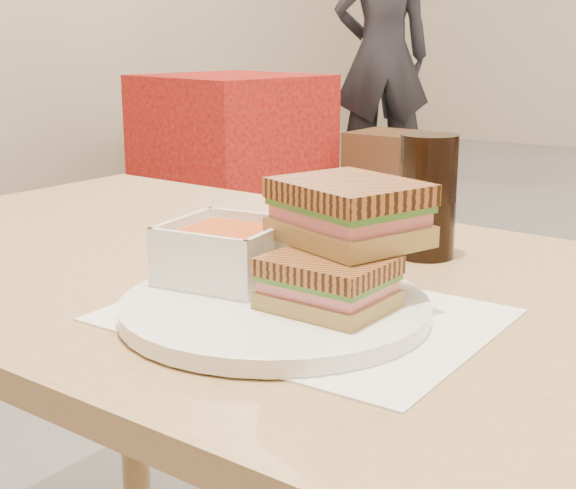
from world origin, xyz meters
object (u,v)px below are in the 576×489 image
Objects in this scene: panini_lower at (328,283)px; bg_table_0 at (232,143)px; cola_glass at (427,196)px; main_table at (248,357)px; bg_chair_0r at (387,170)px; soup_bowl at (227,255)px; bg_chair_0l at (191,147)px; patron_a at (382,55)px; plate at (275,308)px.

panini_lower is 4.05m from bg_table_0.
main_table is at bearing -134.31° from cola_glass.
bg_table_0 is at bearing -141.34° from bg_chair_0r.
soup_bowl is 4.99m from bg_chair_0l.
bg_table_0 is 2.07× the size of bg_chair_0l.
soup_bowl reaches higher than panini_lower.
panini_lower is 0.06× the size of patron_a.
bg_chair_0l is (-3.38, 3.72, -0.52)m from plate.
cola_glass is 3.83m from bg_table_0.
bg_chair_0r is at bearing 118.25° from cola_glass.
panini_lower is at bearing -62.39° from patron_a.
panini_lower is (0.18, -0.12, 0.16)m from main_table.
soup_bowl is 0.26× the size of bg_chair_0l.
plate is 4.14m from bg_chair_0r.
bg_chair_0r is at bearing 115.20° from main_table.
main_table is 0.19m from soup_bowl.
bg_chair_0l is (-3.25, 3.60, -0.40)m from main_table.
cola_glass reaches higher than plate.
cola_glass is at bearing 96.47° from panini_lower.
bg_chair_0l is at bearing 131.78° from soup_bowl.
main_table is at bearing 136.07° from plate.
plate is 1.99× the size of cola_glass.
patron_a is at bearing 118.87° from cola_glass.
main_table is 4.87m from bg_chair_0l.
bg_chair_0r is at bearing -57.43° from patron_a.
plate is 0.29m from cola_glass.
plate is 2.63× the size of panini_lower.
panini_lower reaches higher than main_table.
panini_lower is 0.23× the size of bg_chair_0l.
soup_bowl is at bearing -111.45° from cola_glass.
bg_table_0 is (-2.55, 2.82, -0.43)m from cola_glass.
cola_glass is at bearing 85.46° from plate.
patron_a is at bearing 71.73° from bg_table_0.
main_table is at bearing -51.25° from bg_table_0.
bg_chair_0l is (-0.86, 0.62, -0.15)m from bg_table_0.
soup_bowl reaches higher than main_table.
cola_glass is 4.51m from patron_a.
plate is at bearing -47.76° from bg_chair_0l.
plate is 5.06m from bg_chair_0l.
bg_table_0 is (-2.45, 3.08, -0.40)m from soup_bowl.
main_table is 0.27m from panini_lower.
bg_chair_0l is 1.47m from patron_a.
panini_lower is 0.76× the size of cola_glass.
main_table is 4.58m from patron_a.
bg_chair_0r is (-1.67, 3.56, -0.41)m from main_table.
patron_a is at bearing 116.98° from plate.
soup_bowl is at bearing -51.57° from bg_table_0.
main_table is at bearing -47.90° from bg_chair_0l.
cola_glass is (0.15, 0.16, 0.19)m from main_table.
cola_glass reaches higher than main_table.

